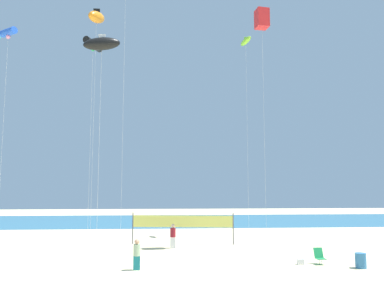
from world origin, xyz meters
name	(u,v)px	position (x,y,z in m)	size (l,w,h in m)	color
ground_plane	(164,281)	(0.00, 0.00, 0.00)	(120.00, 120.00, 0.00)	beige
ocean_band	(165,221)	(0.00, 32.79, 0.00)	(120.00, 20.00, 0.01)	teal
beachgoer_sage_shirt	(137,253)	(-1.45, 2.59, 0.86)	(0.37, 0.37, 1.60)	#19727A
beachgoer_maroon_shirt	(173,235)	(0.62, 9.82, 0.91)	(0.39, 0.39, 1.71)	white
folding_beach_chair	(319,256)	(8.87, 3.47, 0.47)	(0.52, 0.65, 0.89)	#1E8C4C
trash_barrel	(361,261)	(10.65, 2.20, 0.40)	(0.58, 0.58, 0.80)	teal
volleyball_net	(183,223)	(1.40, 11.68, 1.63)	(7.82, 1.08, 2.40)	#4C4C51
beach_handbag	(301,262)	(7.73, 3.38, 0.15)	(0.38, 0.19, 0.30)	white
kite_orange_inflatable	(96,17)	(-5.36, 10.23, 17.39)	(1.38, 2.76, 18.18)	silver
kite_lime_inflatable	(246,42)	(7.59, 16.23, 18.14)	(1.15, 1.57, 18.64)	silver
kite_black_inflatable	(102,44)	(-3.61, 2.67, 12.40)	(2.23, 1.06, 12.97)	silver
kite_red_box	(262,19)	(7.49, 9.78, 17.46)	(1.07, 1.07, 18.23)	silver
kite_blue_tube	(8,33)	(-12.65, 12.08, 16.70)	(1.64, 1.41, 17.06)	silver
kite_black_tube	(93,45)	(-6.08, 12.99, 16.22)	(1.31, 2.36, 16.56)	silver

